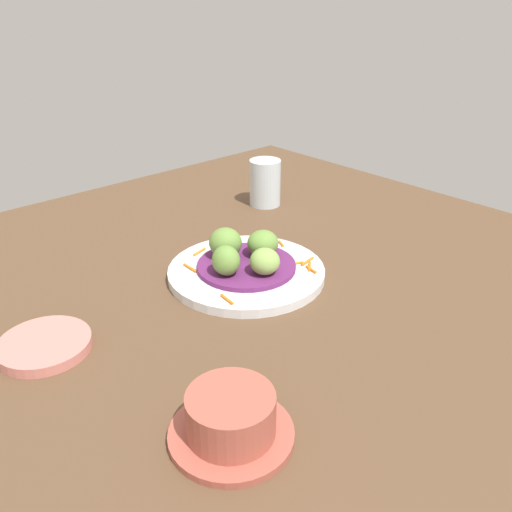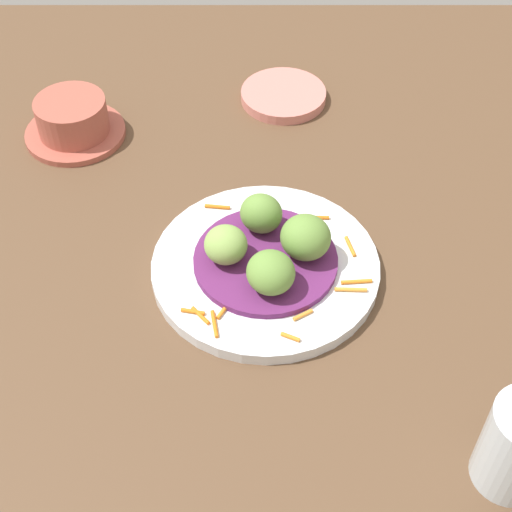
# 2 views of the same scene
# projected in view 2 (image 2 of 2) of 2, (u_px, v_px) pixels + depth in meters

# --- Properties ---
(table_surface) EXTENTS (1.10, 1.10, 0.02)m
(table_surface) POSITION_uv_depth(u_px,v_px,m) (238.00, 278.00, 0.81)
(table_surface) COLOR brown
(table_surface) RESTS_ON ground
(main_plate) EXTENTS (0.24, 0.24, 0.01)m
(main_plate) POSITION_uv_depth(u_px,v_px,m) (266.00, 265.00, 0.80)
(main_plate) COLOR silver
(main_plate) RESTS_ON table_surface
(cabbage_bed) EXTENTS (0.15, 0.15, 0.01)m
(cabbage_bed) POSITION_uv_depth(u_px,v_px,m) (267.00, 258.00, 0.79)
(cabbage_bed) COLOR #60235B
(cabbage_bed) RESTS_ON main_plate
(carrot_garnish) EXTENTS (0.19, 0.19, 0.00)m
(carrot_garnish) POSITION_uv_depth(u_px,v_px,m) (280.00, 281.00, 0.77)
(carrot_garnish) COLOR orange
(carrot_garnish) RESTS_ON main_plate
(guac_scoop_left) EXTENTS (0.06, 0.06, 0.04)m
(guac_scoop_left) POSITION_uv_depth(u_px,v_px,m) (272.00, 272.00, 0.74)
(guac_scoop_left) COLOR olive
(guac_scoop_left) RESTS_ON cabbage_bed
(guac_scoop_center) EXTENTS (0.07, 0.07, 0.05)m
(guac_scoop_center) POSITION_uv_depth(u_px,v_px,m) (307.00, 237.00, 0.77)
(guac_scoop_center) COLOR olive
(guac_scoop_center) RESTS_ON cabbage_bed
(guac_scoop_right) EXTENTS (0.05, 0.05, 0.04)m
(guac_scoop_right) POSITION_uv_depth(u_px,v_px,m) (262.00, 213.00, 0.80)
(guac_scoop_right) COLOR olive
(guac_scoop_right) RESTS_ON cabbage_bed
(guac_scoop_back) EXTENTS (0.06, 0.06, 0.04)m
(guac_scoop_back) POSITION_uv_depth(u_px,v_px,m) (227.00, 246.00, 0.77)
(guac_scoop_back) COLOR #84A851
(guac_scoop_back) RESTS_ON cabbage_bed
(side_plate_small) EXTENTS (0.11, 0.11, 0.01)m
(side_plate_small) POSITION_uv_depth(u_px,v_px,m) (285.00, 95.00, 1.00)
(side_plate_small) COLOR tan
(side_plate_small) RESTS_ON table_surface
(terracotta_bowl) EXTENTS (0.12, 0.12, 0.05)m
(terracotta_bowl) POSITION_uv_depth(u_px,v_px,m) (74.00, 121.00, 0.94)
(terracotta_bowl) COLOR #A85142
(terracotta_bowl) RESTS_ON table_surface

